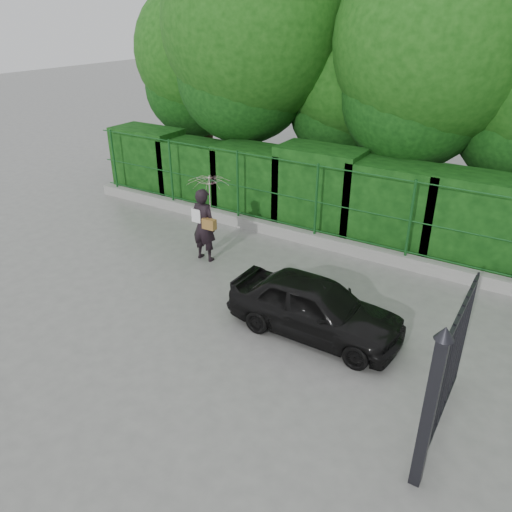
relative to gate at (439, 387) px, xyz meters
The scene contains 8 objects.
ground 4.81m from the gate, behind, with size 80.00×80.00×0.00m, color gray.
kerb 7.04m from the gate, 131.36° to the left, with size 14.00×0.25×0.30m, color #9E9E99.
fence 6.82m from the gate, 129.97° to the left, with size 14.13×0.06×1.80m.
hedge 7.69m from the gate, 125.95° to the left, with size 14.20×1.20×2.21m.
trees 9.76m from the gate, 112.24° to the left, with size 17.10×6.15×8.08m.
gate is the anchor object (origin of this frame).
woman 6.74m from the gate, 151.97° to the left, with size 0.97×0.99×2.07m.
car 3.16m from the gate, 144.76° to the left, with size 1.30×3.23×1.10m, color black.
Camera 1 is at (5.21, -5.98, 5.38)m, focal length 35.00 mm.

